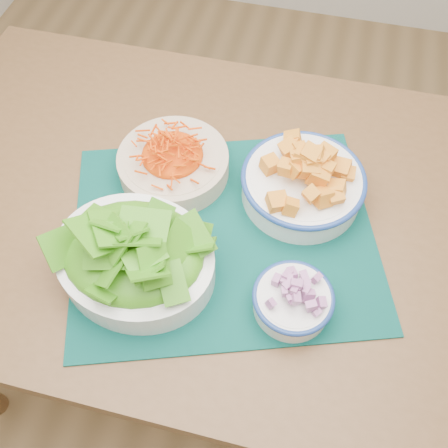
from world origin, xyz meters
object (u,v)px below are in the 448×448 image
(table, at_px, (203,227))
(squash_bowl, at_px, (304,177))
(lettuce_bowl, at_px, (134,253))
(onion_bowl, at_px, (293,299))
(carrot_bowl, at_px, (173,159))
(placemat, at_px, (224,233))

(table, bearing_deg, squash_bowl, 16.62)
(squash_bowl, bearing_deg, lettuce_bowl, -137.51)
(table, xyz_separation_m, lettuce_bowl, (-0.07, -0.17, 0.16))
(onion_bowl, bearing_deg, squash_bowl, 95.42)
(squash_bowl, bearing_deg, onion_bowl, -84.58)
(lettuce_bowl, bearing_deg, onion_bowl, 10.25)
(squash_bowl, distance_m, lettuce_bowl, 0.34)
(carrot_bowl, bearing_deg, onion_bowl, -40.00)
(table, bearing_deg, lettuce_bowl, -111.13)
(table, xyz_separation_m, onion_bowl, (0.21, -0.18, 0.13))
(carrot_bowl, bearing_deg, squash_bowl, 1.05)
(placemat, bearing_deg, lettuce_bowl, -158.51)
(lettuce_bowl, bearing_deg, placemat, 52.08)
(table, relative_size, lettuce_bowl, 3.85)
(table, height_order, squash_bowl, squash_bowl)
(squash_bowl, relative_size, lettuce_bowl, 0.81)
(placemat, distance_m, squash_bowl, 0.18)
(carrot_bowl, height_order, lettuce_bowl, lettuce_bowl)
(lettuce_bowl, height_order, onion_bowl, lettuce_bowl)
(table, bearing_deg, carrot_bowl, 142.90)
(table, relative_size, squash_bowl, 4.77)
(carrot_bowl, relative_size, squash_bowl, 1.01)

